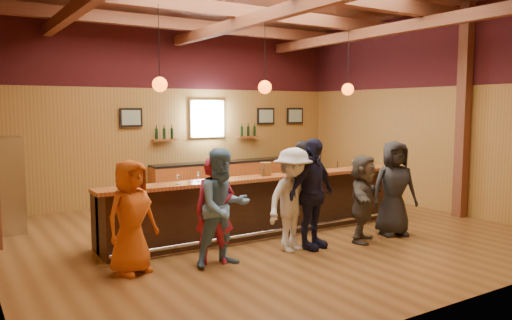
{
  "coord_description": "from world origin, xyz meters",
  "views": [
    {
      "loc": [
        -4.96,
        -7.61,
        2.33
      ],
      "look_at": [
        0.0,
        0.3,
        1.35
      ],
      "focal_mm": 35.0,
      "sensor_mm": 36.0,
      "label": 1
    }
  ],
  "objects_px": {
    "back_bar_cabinet": "(225,179)",
    "customer_redvest": "(215,211)",
    "customer_denim": "(223,207)",
    "customer_dark": "(394,188)",
    "customer_navy": "(312,194)",
    "bartender": "(300,176)",
    "bottle_a": "(290,166)",
    "ice_bucket": "(266,169)",
    "customer_white": "(293,200)",
    "customer_brown": "(363,198)",
    "stainless_fridge": "(2,185)",
    "customer_orange": "(131,217)",
    "bar_counter": "(261,204)"
  },
  "relations": [
    {
      "from": "back_bar_cabinet",
      "to": "customer_redvest",
      "type": "distance_m",
      "value": 5.56
    },
    {
      "from": "customer_denim",
      "to": "customer_dark",
      "type": "height_order",
      "value": "customer_denim"
    },
    {
      "from": "customer_navy",
      "to": "bartender",
      "type": "bearing_deg",
      "value": 41.74
    },
    {
      "from": "back_bar_cabinet",
      "to": "bottle_a",
      "type": "relative_size",
      "value": 12.29
    },
    {
      "from": "customer_redvest",
      "to": "ice_bucket",
      "type": "height_order",
      "value": "customer_redvest"
    },
    {
      "from": "customer_white",
      "to": "customer_brown",
      "type": "bearing_deg",
      "value": -19.26
    },
    {
      "from": "bartender",
      "to": "customer_white",
      "type": "bearing_deg",
      "value": 46.67
    },
    {
      "from": "customer_dark",
      "to": "bottle_a",
      "type": "relative_size",
      "value": 5.33
    },
    {
      "from": "customer_denim",
      "to": "stainless_fridge",
      "type": "bearing_deg",
      "value": 123.92
    },
    {
      "from": "customer_white",
      "to": "ice_bucket",
      "type": "bearing_deg",
      "value": 68.39
    },
    {
      "from": "customer_orange",
      "to": "bartender",
      "type": "distance_m",
      "value": 5.06
    },
    {
      "from": "bar_counter",
      "to": "customer_brown",
      "type": "height_order",
      "value": "customer_brown"
    },
    {
      "from": "customer_brown",
      "to": "bottle_a",
      "type": "height_order",
      "value": "customer_brown"
    },
    {
      "from": "customer_dark",
      "to": "bartender",
      "type": "relative_size",
      "value": 1.08
    },
    {
      "from": "customer_dark",
      "to": "bottle_a",
      "type": "distance_m",
      "value": 1.94
    },
    {
      "from": "customer_dark",
      "to": "ice_bucket",
      "type": "bearing_deg",
      "value": 169.97
    },
    {
      "from": "customer_redvest",
      "to": "customer_navy",
      "type": "distance_m",
      "value": 1.73
    },
    {
      "from": "customer_navy",
      "to": "ice_bucket",
      "type": "relative_size",
      "value": 7.84
    },
    {
      "from": "customer_orange",
      "to": "customer_brown",
      "type": "height_order",
      "value": "customer_orange"
    },
    {
      "from": "customer_orange",
      "to": "bartender",
      "type": "bearing_deg",
      "value": 6.25
    },
    {
      "from": "back_bar_cabinet",
      "to": "customer_denim",
      "type": "xyz_separation_m",
      "value": [
        -2.74,
        -4.97,
        0.4
      ]
    },
    {
      "from": "stainless_fridge",
      "to": "customer_dark",
      "type": "relative_size",
      "value": 1.04
    },
    {
      "from": "bar_counter",
      "to": "ice_bucket",
      "type": "height_order",
      "value": "ice_bucket"
    },
    {
      "from": "stainless_fridge",
      "to": "customer_dark",
      "type": "height_order",
      "value": "stainless_fridge"
    },
    {
      "from": "customer_redvest",
      "to": "bottle_a",
      "type": "distance_m",
      "value": 2.39
    },
    {
      "from": "customer_redvest",
      "to": "bottle_a",
      "type": "bearing_deg",
      "value": 47.82
    },
    {
      "from": "stainless_fridge",
      "to": "customer_orange",
      "type": "distance_m",
      "value": 3.71
    },
    {
      "from": "ice_bucket",
      "to": "customer_denim",
      "type": "bearing_deg",
      "value": -142.5
    },
    {
      "from": "stainless_fridge",
      "to": "customer_white",
      "type": "height_order",
      "value": "stainless_fridge"
    },
    {
      "from": "customer_redvest",
      "to": "bartender",
      "type": "bearing_deg",
      "value": 57.24
    },
    {
      "from": "ice_bucket",
      "to": "customer_dark",
      "type": "bearing_deg",
      "value": -31.56
    },
    {
      "from": "back_bar_cabinet",
      "to": "customer_dark",
      "type": "relative_size",
      "value": 2.31
    },
    {
      "from": "customer_denim",
      "to": "customer_brown",
      "type": "relative_size",
      "value": 1.15
    },
    {
      "from": "bartender",
      "to": "ice_bucket",
      "type": "height_order",
      "value": "bartender"
    },
    {
      "from": "bar_counter",
      "to": "bottle_a",
      "type": "xyz_separation_m",
      "value": [
        0.52,
        -0.22,
        0.72
      ]
    },
    {
      "from": "customer_orange",
      "to": "customer_navy",
      "type": "xyz_separation_m",
      "value": [
        2.93,
        -0.35,
        0.11
      ]
    },
    {
      "from": "stainless_fridge",
      "to": "customer_denim",
      "type": "bearing_deg",
      "value": -56.36
    },
    {
      "from": "customer_redvest",
      "to": "customer_navy",
      "type": "height_order",
      "value": "customer_navy"
    },
    {
      "from": "customer_orange",
      "to": "customer_denim",
      "type": "relative_size",
      "value": 0.93
    },
    {
      "from": "bar_counter",
      "to": "customer_orange",
      "type": "relative_size",
      "value": 3.89
    },
    {
      "from": "customer_orange",
      "to": "customer_navy",
      "type": "height_order",
      "value": "customer_navy"
    },
    {
      "from": "customer_redvest",
      "to": "customer_dark",
      "type": "xyz_separation_m",
      "value": [
        3.55,
        -0.26,
        0.07
      ]
    },
    {
      "from": "back_bar_cabinet",
      "to": "customer_brown",
      "type": "height_order",
      "value": "customer_brown"
    },
    {
      "from": "ice_bucket",
      "to": "bottle_a",
      "type": "distance_m",
      "value": 0.58
    },
    {
      "from": "back_bar_cabinet",
      "to": "customer_brown",
      "type": "xyz_separation_m",
      "value": [
        -0.04,
        -5.08,
        0.29
      ]
    },
    {
      "from": "ice_bucket",
      "to": "bar_counter",
      "type": "bearing_deg",
      "value": 75.67
    },
    {
      "from": "customer_orange",
      "to": "bottle_a",
      "type": "xyz_separation_m",
      "value": [
        3.33,
        0.8,
        0.43
      ]
    },
    {
      "from": "stainless_fridge",
      "to": "customer_orange",
      "type": "bearing_deg",
      "value": -69.49
    },
    {
      "from": "bottle_a",
      "to": "bar_counter",
      "type": "bearing_deg",
      "value": 156.93
    },
    {
      "from": "customer_white",
      "to": "bartender",
      "type": "distance_m",
      "value": 3.18
    }
  ]
}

